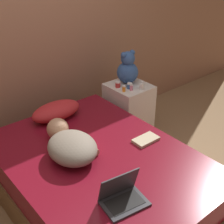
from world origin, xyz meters
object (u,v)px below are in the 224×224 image
object	(u,v)px
teddy_bear	(128,69)
bottle_blue	(129,86)
bottle_pink	(131,87)
bottle_orange	(124,89)
bottle_white	(142,87)
person_lying	(70,144)
bottle_red	(118,84)
laptop	(122,196)
bottle_clear	(142,84)
book	(146,140)
pillow	(56,111)

from	to	relation	value
teddy_bear	bottle_blue	world-z (taller)	teddy_bear
teddy_bear	bottle_pink	world-z (taller)	teddy_bear
bottle_orange	bottle_white	bearing A→B (deg)	-25.29
person_lying	bottle_red	world-z (taller)	person_lying
bottle_red	bottle_orange	xyz separation A→B (m)	(-0.02, -0.12, 0.00)
bottle_white	bottle_orange	xyz separation A→B (m)	(-0.17, 0.08, 0.00)
bottle_white	teddy_bear	bearing A→B (deg)	87.46
bottle_pink	bottle_orange	bearing A→B (deg)	159.49
laptop	bottle_blue	xyz separation A→B (m)	(1.05, 1.09, 0.09)
bottle_blue	bottle_clear	xyz separation A→B (m)	(0.14, -0.04, -0.00)
bottle_pink	book	size ratio (longest dim) A/B	0.33
bottle_blue	bottle_pink	size ratio (longest dim) A/B	0.86
teddy_bear	bottle_orange	size ratio (longest dim) A/B	5.24
bottle_blue	bottle_pink	world-z (taller)	bottle_pink
pillow	bottle_red	world-z (taller)	bottle_red
teddy_bear	bottle_blue	distance (m)	0.20
laptop	bottle_pink	size ratio (longest dim) A/B	4.33
bottle_blue	bottle_pink	xyz separation A→B (m)	(-0.02, -0.05, 0.00)
pillow	bottle_red	bearing A→B (deg)	-0.69
bottle_white	book	size ratio (longest dim) A/B	0.29
bottle_white	bottle_pink	distance (m)	0.11
bottle_orange	bottle_clear	bearing A→B (deg)	-5.18
teddy_bear	book	bearing A→B (deg)	-122.83
book	person_lying	bearing A→B (deg)	156.43
person_lying	bottle_blue	xyz separation A→B (m)	(1.03, 0.44, 0.05)
laptop	bottle_clear	size ratio (longest dim) A/B	5.44
teddy_bear	bottle_blue	size ratio (longest dim) A/B	5.73
laptop	bottle_pink	xyz separation A→B (m)	(1.04, 1.04, 0.09)
teddy_bear	bottle_white	distance (m)	0.26
bottle_blue	bottle_red	world-z (taller)	bottle_red
laptop	teddy_bear	size ratio (longest dim) A/B	0.88
person_lying	bottle_blue	distance (m)	1.12
bottle_red	person_lying	bearing A→B (deg)	-150.45
teddy_bear	bottle_red	xyz separation A→B (m)	(-0.16, -0.03, -0.12)
teddy_bear	laptop	bearing A→B (deg)	-133.16
bottle_orange	teddy_bear	bearing A→B (deg)	39.33
teddy_bear	book	distance (m)	1.01
person_lying	bottle_clear	distance (m)	1.24
bottle_white	book	distance (m)	0.80
person_lying	bottle_white	xyz separation A→B (m)	(1.11, 0.34, 0.05)
person_lying	teddy_bear	bearing A→B (deg)	36.99
teddy_bear	bottle_clear	bearing A→B (deg)	-72.32
teddy_bear	bottle_white	world-z (taller)	teddy_bear
person_lying	bottle_blue	size ratio (longest dim) A/B	10.40
bottle_orange	book	world-z (taller)	bottle_orange
bottle_red	bottle_clear	distance (m)	0.26
person_lying	bottle_orange	distance (m)	1.02
laptop	bottle_orange	distance (m)	1.44
person_lying	laptop	size ratio (longest dim) A/B	2.07
pillow	bottle_clear	size ratio (longest dim) A/B	8.45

